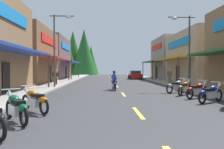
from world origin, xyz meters
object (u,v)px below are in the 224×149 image
(motorcycle_parked_right_5, at_px, (184,88))
(motorcycle_parked_right_6, at_px, (177,86))
(streetlamp_left, at_px, (58,41))
(motorcycle_parked_right_3, at_px, (211,93))
(motorcycle_parked_left_1, at_px, (16,107))
(pedestrian_browsing, at_px, (170,75))
(parked_car_curbside, at_px, (135,75))
(pedestrian_waiting, at_px, (55,76))
(motorcycle_parked_right_4, at_px, (197,90))
(rider_cruising_lead, at_px, (114,82))
(streetlamp_right, at_px, (185,41))
(motorcycle_parked_left_2, at_px, (35,100))

(motorcycle_parked_right_5, height_order, motorcycle_parked_right_6, same)
(streetlamp_left, distance_m, motorcycle_parked_right_3, 13.46)
(motorcycle_parked_left_1, bearing_deg, pedestrian_browsing, -66.19)
(motorcycle_parked_right_3, distance_m, motorcycle_parked_right_5, 3.35)
(pedestrian_browsing, relative_size, parked_car_curbside, 0.39)
(streetlamp_left, distance_m, pedestrian_waiting, 4.40)
(motorcycle_parked_right_4, bearing_deg, motorcycle_parked_left_1, 179.86)
(motorcycle_parked_right_4, relative_size, motorcycle_parked_right_5, 1.06)
(pedestrian_browsing, bearing_deg, rider_cruising_lead, -42.33)
(streetlamp_right, height_order, motorcycle_parked_right_4, streetlamp_right)
(motorcycle_parked_right_5, relative_size, motorcycle_parked_left_2, 1.05)
(streetlamp_right, xyz_separation_m, motorcycle_parked_right_4, (-1.19, -5.29, -3.42))
(motorcycle_parked_right_5, bearing_deg, pedestrian_waiting, 88.93)
(streetlamp_right, height_order, pedestrian_browsing, streetlamp_right)
(motorcycle_parked_right_6, height_order, pedestrian_browsing, pedestrian_browsing)
(streetlamp_left, bearing_deg, motorcycle_parked_left_1, -84.71)
(streetlamp_right, distance_m, motorcycle_parked_right_3, 7.89)
(streetlamp_left, distance_m, pedestrian_browsing, 13.07)
(motorcycle_parked_right_5, bearing_deg, parked_car_curbside, 39.13)
(motorcycle_parked_left_1, xyz_separation_m, pedestrian_waiting, (-2.03, 15.77, 0.47))
(motorcycle_parked_left_2, height_order, rider_cruising_lead, rider_cruising_lead)
(streetlamp_left, bearing_deg, pedestrian_waiting, 106.16)
(motorcycle_parked_left_1, bearing_deg, rider_cruising_lead, -55.26)
(motorcycle_parked_right_5, distance_m, motorcycle_parked_left_2, 9.67)
(streetlamp_left, xyz_separation_m, motorcycle_parked_right_3, (9.31, -8.99, -3.67))
(pedestrian_waiting, bearing_deg, streetlamp_left, -169.57)
(streetlamp_right, distance_m, motorcycle_parked_right_6, 4.36)
(motorcycle_parked_right_3, height_order, motorcycle_parked_left_2, same)
(motorcycle_parked_right_4, xyz_separation_m, motorcycle_parked_right_6, (-0.23, 3.00, 0.00))
(motorcycle_parked_right_3, distance_m, motorcycle_parked_left_2, 8.33)
(motorcycle_parked_right_4, distance_m, motorcycle_parked_right_5, 1.64)
(streetlamp_right, relative_size, motorcycle_parked_right_5, 3.47)
(pedestrian_waiting, bearing_deg, motorcycle_parked_right_6, -131.54)
(streetlamp_left, distance_m, streetlamp_right, 10.75)
(motorcycle_parked_right_4, xyz_separation_m, pedestrian_waiting, (-10.20, 10.19, 0.47))
(motorcycle_parked_left_1, xyz_separation_m, parked_car_curbside, (8.10, 30.60, 0.20))
(motorcycle_parked_right_5, relative_size, rider_cruising_lead, 0.80)
(streetlamp_left, xyz_separation_m, pedestrian_browsing, (11.48, 5.38, -3.17))
(pedestrian_browsing, distance_m, pedestrian_waiting, 12.57)
(motorcycle_parked_left_2, xyz_separation_m, rider_cruising_lead, (3.55, 9.20, 0.17))
(motorcycle_parked_left_1, xyz_separation_m, motorcycle_parked_left_2, (0.08, 1.68, 0.00))
(rider_cruising_lead, bearing_deg, streetlamp_right, -93.64)
(motorcycle_parked_right_6, bearing_deg, pedestrian_waiting, 112.09)
(motorcycle_parked_right_5, bearing_deg, motorcycle_parked_left_2, 164.31)
(streetlamp_right, bearing_deg, pedestrian_waiting, 156.75)
(motorcycle_parked_right_6, bearing_deg, streetlamp_left, 122.73)
(parked_car_curbside, bearing_deg, motorcycle_parked_left_2, 165.62)
(rider_cruising_lead, height_order, pedestrian_browsing, pedestrian_browsing)
(motorcycle_parked_right_5, height_order, motorcycle_parked_left_2, same)
(streetlamp_right, bearing_deg, motorcycle_parked_right_4, -102.71)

